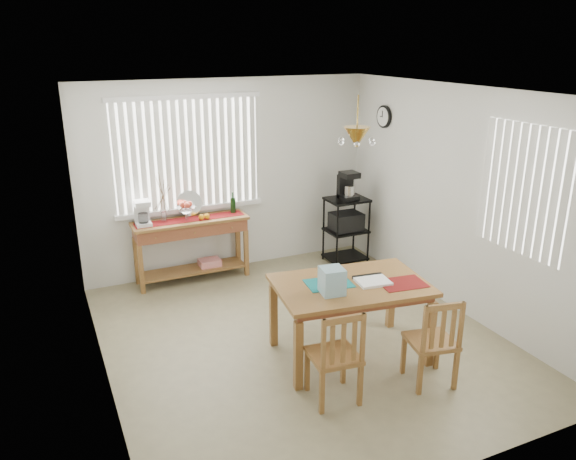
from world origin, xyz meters
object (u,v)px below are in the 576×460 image
cart_items (347,186)px  chair_right (433,342)px  dining_table (351,292)px  chair_left (336,356)px  sideboard (192,235)px  wire_cart (346,224)px

cart_items → chair_right: size_ratio=0.44×
dining_table → chair_left: size_ratio=1.76×
cart_items → dining_table: bearing=-119.2°
sideboard → wire_cart: bearing=-7.4°
sideboard → chair_left: chair_left is taller
sideboard → dining_table: 2.68m
wire_cart → chair_left: size_ratio=1.04×
cart_items → dining_table: 2.60m
chair_left → dining_table: bearing=50.6°
chair_left → chair_right: chair_left is taller
cart_items → chair_left: 3.43m
wire_cart → chair_left: bearing=-121.7°
cart_items → dining_table: (-1.26, -2.24, -0.42)m
wire_cart → chair_left: wire_cart is taller
wire_cart → dining_table: size_ratio=0.59×
dining_table → sideboard: bearing=110.0°
cart_items → chair_right: (-0.82, -3.00, -0.69)m
sideboard → chair_right: chair_right is taller
cart_items → chair_left: (-1.76, -2.86, -0.68)m
cart_items → dining_table: cart_items is taller
wire_cart → dining_table: 2.56m
chair_left → chair_right: bearing=-8.8°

